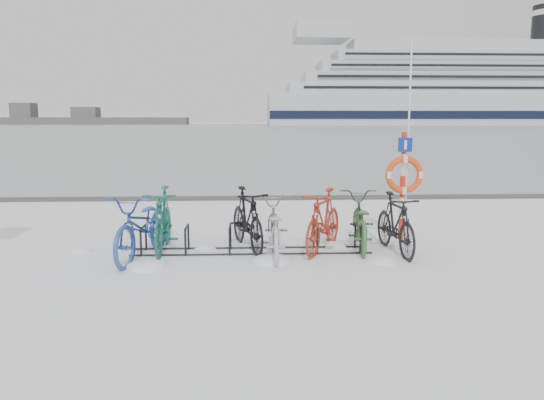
{
  "coord_description": "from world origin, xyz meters",
  "views": [
    {
      "loc": [
        -0.05,
        -8.7,
        2.2
      ],
      "look_at": [
        0.37,
        0.6,
        0.79
      ],
      "focal_mm": 35.0,
      "sensor_mm": 36.0,
      "label": 1
    }
  ],
  "objects": [
    {
      "name": "bike_2",
      "position": [
        -0.07,
        0.26,
        0.55
      ],
      "size": [
        0.99,
        1.89,
        1.09
      ],
      "primitive_type": "imported",
      "rotation": [
        0.0,
        0.0,
        0.28
      ],
      "color": "black",
      "rests_on": "ground"
    },
    {
      "name": "cruise_ferry",
      "position": [
        80.32,
        209.06,
        13.07
      ],
      "size": [
        146.0,
        27.52,
        47.97
      ],
      "color": "silver",
      "rests_on": "ground"
    },
    {
      "name": "bike_6",
      "position": [
        2.4,
        -0.12,
        0.52
      ],
      "size": [
        0.64,
        1.76,
        1.04
      ],
      "primitive_type": "imported",
      "rotation": [
        0.0,
        0.0,
        0.09
      ],
      "color": "black",
      "rests_on": "ground"
    },
    {
      "name": "bike_5",
      "position": [
        1.88,
        0.26,
        0.5
      ],
      "size": [
        0.89,
        1.96,
        0.99
      ],
      "primitive_type": "imported",
      "rotation": [
        0.0,
        0.0,
        3.02
      ],
      "color": "#376736",
      "rests_on": "ground"
    },
    {
      "name": "quay_edge",
      "position": [
        0.0,
        5.9,
        0.05
      ],
      "size": [
        400.0,
        0.25,
        0.1
      ],
      "primitive_type": "cube",
      "color": "#3F3F42",
      "rests_on": "ground"
    },
    {
      "name": "bike_0",
      "position": [
        -1.74,
        -0.25,
        0.55
      ],
      "size": [
        1.12,
        2.19,
        1.09
      ],
      "primitive_type": "imported",
      "rotation": [
        0.0,
        0.0,
        -0.2
      ],
      "color": "#294C9C",
      "rests_on": "ground"
    },
    {
      "name": "ice_sheet",
      "position": [
        0.0,
        155.0,
        0.01
      ],
      "size": [
        400.0,
        298.0,
        0.02
      ],
      "primitive_type": "cube",
      "color": "#96A2A9",
      "rests_on": "ground"
    },
    {
      "name": "lifebuoy_station",
      "position": [
        2.78,
        0.76,
        1.21
      ],
      "size": [
        0.7,
        0.21,
        3.61
      ],
      "color": "red",
      "rests_on": "ground"
    },
    {
      "name": "bike_3",
      "position": [
        0.36,
        -0.2,
        0.49
      ],
      "size": [
        0.67,
        1.88,
        0.99
      ],
      "primitive_type": "imported",
      "rotation": [
        0.0,
        0.0,
        3.13
      ],
      "color": "#B1B4BA",
      "rests_on": "ground"
    },
    {
      "name": "bike_4",
      "position": [
        1.22,
        0.08,
        0.54
      ],
      "size": [
        1.23,
        1.84,
        1.08
      ],
      "primitive_type": "imported",
      "rotation": [
        0.0,
        0.0,
        -0.45
      ],
      "color": "#A72D1B",
      "rests_on": "ground"
    },
    {
      "name": "ground",
      "position": [
        0.0,
        0.0,
        0.0
      ],
      "size": [
        900.0,
        900.0,
        0.0
      ],
      "primitive_type": "plane",
      "color": "white",
      "rests_on": "ground"
    },
    {
      "name": "bike_1",
      "position": [
        -1.49,
        0.17,
        0.56
      ],
      "size": [
        0.57,
        1.87,
        1.12
      ],
      "primitive_type": "imported",
      "rotation": [
        0.0,
        0.0,
        0.03
      ],
      "color": "#186450",
      "rests_on": "ground"
    },
    {
      "name": "bike_rack",
      "position": [
        0.0,
        0.0,
        0.18
      ],
      "size": [
        4.0,
        0.48,
        0.46
      ],
      "color": "black",
      "rests_on": "ground"
    },
    {
      "name": "snow_drifts",
      "position": [
        0.34,
        -0.27,
        0.0
      ],
      "size": [
        6.01,
        2.21,
        0.22
      ],
      "color": "white",
      "rests_on": "ground"
    }
  ]
}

